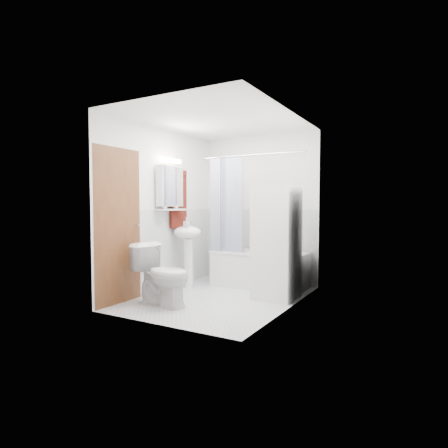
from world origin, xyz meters
The scene contains 20 objects.
floor centered at (0.00, 0.00, 0.00)m, with size 2.60×2.60×0.00m, color silver.
room_walls centered at (0.00, 0.00, 1.49)m, with size 2.60×2.60×2.60m.
wainscot centered at (0.00, 0.29, 0.60)m, with size 1.98×2.58×2.58m.
door centered at (-0.95, -0.55, 1.00)m, with size 0.05×2.00×2.00m.
bathtub centered at (0.19, 0.92, 0.30)m, with size 1.44×0.68×0.55m.
tub_spout centered at (0.39, 1.25, 0.87)m, with size 0.04×0.04×0.12m, color silver.
curtain_rod centered at (0.19, 0.64, 2.00)m, with size 0.02×0.02×1.62m, color silver.
shower_curtain centered at (-0.24, 0.64, 1.25)m, with size 0.55×0.02×1.45m.
sink centered at (-0.75, 0.33, 0.70)m, with size 0.44×0.37×1.04m.
medicine_cabinet centered at (-0.90, 0.10, 1.57)m, with size 0.13×0.50×0.71m.
shelf centered at (-0.89, 0.10, 1.20)m, with size 0.18×0.54×0.03m, color silver.
shower_caddy centered at (0.44, 1.24, 1.15)m, with size 0.22×0.06×0.02m, color silver.
towel centered at (-0.94, 0.35, 1.38)m, with size 0.07×0.38×0.91m.
washer_dryer centered at (0.68, 0.38, 0.76)m, with size 0.56×0.55×1.53m.
toilet centered at (-0.45, -0.66, 0.38)m, with size 0.44×0.78×0.77m, color white.
soap_pump centered at (-0.71, 0.25, 0.95)m, with size 0.08×0.17×0.08m, color gray.
shelf_bottle centered at (-0.89, -0.05, 1.25)m, with size 0.07×0.18×0.07m, color gray.
shelf_cup centered at (-0.89, 0.22, 1.26)m, with size 0.10×0.09×0.10m, color gray.
shampoo_a centered at (0.35, 1.24, 1.23)m, with size 0.13×0.17×0.13m, color gray.
shampoo_b centered at (0.47, 1.24, 1.20)m, with size 0.08×0.21×0.08m, color #2B2AA9.
Camera 1 is at (2.54, -4.36, 1.28)m, focal length 30.00 mm.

